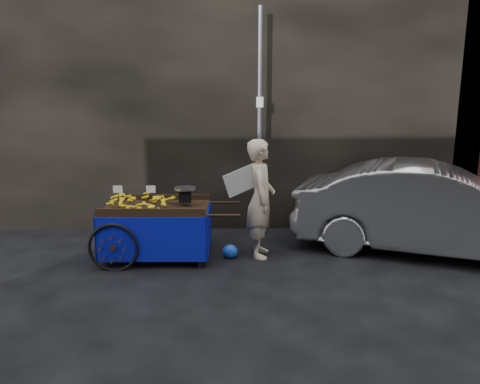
{
  "coord_description": "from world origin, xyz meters",
  "views": [
    {
      "loc": [
        -0.3,
        -7.03,
        2.63
      ],
      "look_at": [
        -0.07,
        0.5,
        0.96
      ],
      "focal_mm": 35.0,
      "sensor_mm": 36.0,
      "label": 1
    }
  ],
  "objects_px": {
    "plastic_bag": "(230,251)",
    "parked_car": "(435,209)",
    "banana_cart": "(153,212)",
    "vendor": "(260,199)"
  },
  "relations": [
    {
      "from": "vendor",
      "to": "parked_car",
      "type": "distance_m",
      "value": 2.83
    },
    {
      "from": "plastic_bag",
      "to": "parked_car",
      "type": "relative_size",
      "value": 0.06
    },
    {
      "from": "banana_cart",
      "to": "parked_car",
      "type": "height_order",
      "value": "parked_car"
    },
    {
      "from": "banana_cart",
      "to": "plastic_bag",
      "type": "relative_size",
      "value": 9.29
    },
    {
      "from": "parked_car",
      "to": "vendor",
      "type": "bearing_deg",
      "value": 112.73
    },
    {
      "from": "plastic_bag",
      "to": "parked_car",
      "type": "height_order",
      "value": "parked_car"
    },
    {
      "from": "vendor",
      "to": "parked_car",
      "type": "bearing_deg",
      "value": -84.2
    },
    {
      "from": "vendor",
      "to": "parked_car",
      "type": "xyz_separation_m",
      "value": [
        2.82,
        0.06,
        -0.21
      ]
    },
    {
      "from": "banana_cart",
      "to": "plastic_bag",
      "type": "height_order",
      "value": "banana_cart"
    },
    {
      "from": "banana_cart",
      "to": "plastic_bag",
      "type": "distance_m",
      "value": 1.36
    }
  ]
}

